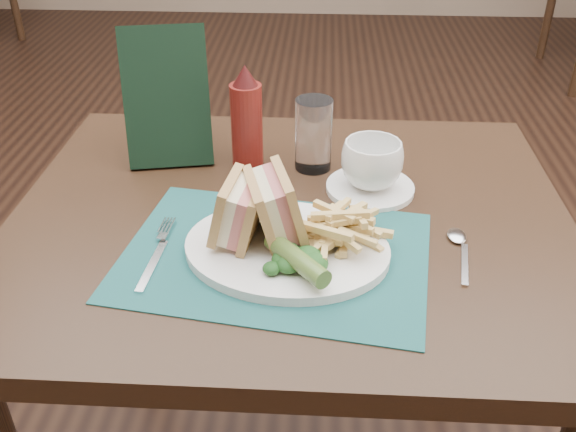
% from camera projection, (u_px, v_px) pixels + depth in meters
% --- Properties ---
extents(floor, '(7.00, 7.00, 0.00)m').
position_uv_depth(floor, '(299.00, 339.00, 1.86)').
color(floor, black).
rests_on(floor, ground).
extents(wall_back, '(6.00, 0.00, 6.00)m').
position_uv_depth(wall_back, '(318.00, 14.00, 4.81)').
color(wall_back, tan).
rests_on(wall_back, ground).
extents(table_main, '(0.90, 0.75, 0.75)m').
position_uv_depth(table_main, '(290.00, 377.00, 1.24)').
color(table_main, black).
rests_on(table_main, ground).
extents(placemat, '(0.48, 0.38, 0.00)m').
position_uv_depth(placemat, '(275.00, 255.00, 0.93)').
color(placemat, '#184D4C').
rests_on(placemat, table_main).
extents(plate, '(0.33, 0.28, 0.01)m').
position_uv_depth(plate, '(287.00, 249.00, 0.93)').
color(plate, white).
rests_on(plate, placemat).
extents(sandwich_half_a, '(0.09, 0.11, 0.10)m').
position_uv_depth(sandwich_half_a, '(225.00, 208.00, 0.92)').
color(sandwich_half_a, tan).
rests_on(sandwich_half_a, plate).
extents(sandwich_half_b, '(0.10, 0.12, 0.11)m').
position_uv_depth(sandwich_half_b, '(261.00, 208.00, 0.91)').
color(sandwich_half_b, tan).
rests_on(sandwich_half_b, plate).
extents(kale_garnish, '(0.11, 0.08, 0.03)m').
position_uv_depth(kale_garnish, '(290.00, 259.00, 0.88)').
color(kale_garnish, '#163D16').
rests_on(kale_garnish, plate).
extents(pickle_spear, '(0.10, 0.11, 0.03)m').
position_uv_depth(pickle_spear, '(297.00, 259.00, 0.86)').
color(pickle_spear, '#446225').
rests_on(pickle_spear, plate).
extents(fries_pile, '(0.18, 0.20, 0.06)m').
position_uv_depth(fries_pile, '(341.00, 226.00, 0.92)').
color(fries_pile, tan).
rests_on(fries_pile, plate).
extents(fork, '(0.05, 0.17, 0.01)m').
position_uv_depth(fork, '(157.00, 251.00, 0.93)').
color(fork, silver).
rests_on(fork, placemat).
extents(spoon, '(0.06, 0.15, 0.01)m').
position_uv_depth(spoon, '(462.00, 252.00, 0.93)').
color(spoon, silver).
rests_on(spoon, table_main).
extents(saucer, '(0.18, 0.18, 0.01)m').
position_uv_depth(saucer, '(370.00, 188.00, 1.09)').
color(saucer, white).
rests_on(saucer, table_main).
extents(coffee_cup, '(0.14, 0.14, 0.08)m').
position_uv_depth(coffee_cup, '(372.00, 164.00, 1.07)').
color(coffee_cup, white).
rests_on(coffee_cup, saucer).
extents(drinking_glass, '(0.08, 0.08, 0.13)m').
position_uv_depth(drinking_glass, '(314.00, 135.00, 1.13)').
color(drinking_glass, white).
rests_on(drinking_glass, table_main).
extents(ketchup_bottle, '(0.07, 0.07, 0.19)m').
position_uv_depth(ketchup_bottle, '(246.00, 116.00, 1.13)').
color(ketchup_bottle, '#611510').
rests_on(ketchup_bottle, table_main).
extents(check_presenter, '(0.17, 0.12, 0.24)m').
position_uv_depth(check_presenter, '(167.00, 97.00, 1.13)').
color(check_presenter, black).
rests_on(check_presenter, table_main).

